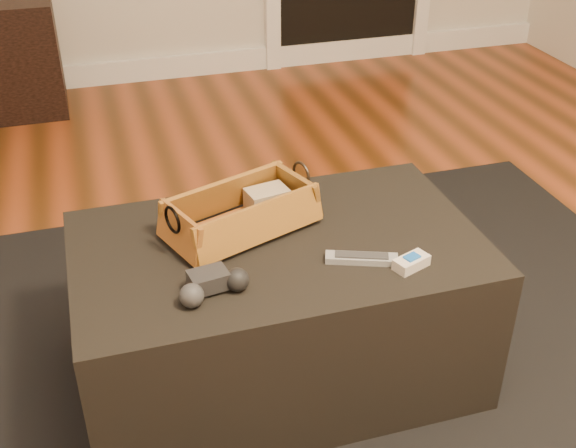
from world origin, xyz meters
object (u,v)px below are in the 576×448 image
object	(u,v)px
game_controller	(212,284)
cream_gadget	(411,262)
tv_remote	(238,227)
wicker_basket	(241,215)
silver_remote	(361,258)
ottoman	(278,310)

from	to	relation	value
game_controller	cream_gadget	world-z (taller)	game_controller
game_controller	tv_remote	bearing A→B (deg)	63.48
tv_remote	cream_gadget	distance (m)	0.43
tv_remote	wicker_basket	distance (m)	0.03
game_controller	silver_remote	world-z (taller)	game_controller
silver_remote	cream_gadget	bearing A→B (deg)	-28.80
ottoman	silver_remote	bearing A→B (deg)	-39.73
ottoman	cream_gadget	distance (m)	0.40
game_controller	ottoman	bearing A→B (deg)	39.75
game_controller	silver_remote	bearing A→B (deg)	4.01
tv_remote	wicker_basket	xyz separation A→B (m)	(0.01, 0.02, 0.02)
ottoman	wicker_basket	size ratio (longest dim) A/B	2.37
silver_remote	ottoman	bearing A→B (deg)	140.27
wicker_basket	game_controller	xyz separation A→B (m)	(-0.12, -0.24, -0.02)
game_controller	silver_remote	xyz separation A→B (m)	(0.36, 0.03, -0.02)
ottoman	game_controller	world-z (taller)	game_controller
game_controller	silver_remote	distance (m)	0.36
wicker_basket	silver_remote	distance (m)	0.32
wicker_basket	cream_gadget	xyz separation A→B (m)	(0.34, -0.27, -0.03)
game_controller	wicker_basket	bearing A→B (deg)	62.95
silver_remote	cream_gadget	size ratio (longest dim) A/B	1.82
silver_remote	wicker_basket	bearing A→B (deg)	137.60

